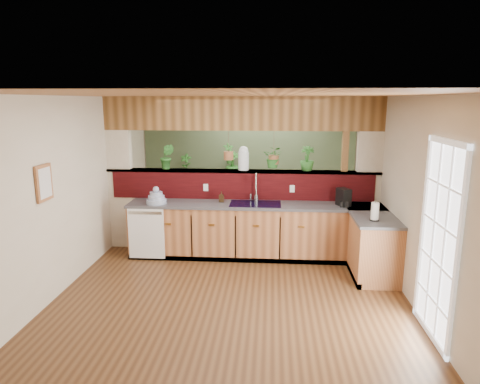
# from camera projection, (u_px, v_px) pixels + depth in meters

# --- Properties ---
(ground) EXTENTS (4.60, 7.00, 0.01)m
(ground) POSITION_uv_depth(u_px,v_px,m) (235.00, 280.00, 6.17)
(ground) COLOR #4D2F17
(ground) RESTS_ON ground
(ceiling) EXTENTS (4.60, 7.00, 0.01)m
(ceiling) POSITION_uv_depth(u_px,v_px,m) (234.00, 95.00, 5.62)
(ceiling) COLOR brown
(ceiling) RESTS_ON ground
(wall_back) EXTENTS (4.60, 0.02, 2.60)m
(wall_back) POSITION_uv_depth(u_px,v_px,m) (249.00, 158.00, 9.30)
(wall_back) COLOR beige
(wall_back) RESTS_ON ground
(wall_front) EXTENTS (4.60, 0.02, 2.60)m
(wall_front) POSITION_uv_depth(u_px,v_px,m) (182.00, 318.00, 2.48)
(wall_front) COLOR beige
(wall_front) RESTS_ON ground
(wall_left) EXTENTS (0.02, 7.00, 2.60)m
(wall_left) POSITION_uv_depth(u_px,v_px,m) (73.00, 189.00, 6.06)
(wall_left) COLOR beige
(wall_left) RESTS_ON ground
(wall_right) EXTENTS (0.02, 7.00, 2.60)m
(wall_right) POSITION_uv_depth(u_px,v_px,m) (405.00, 195.00, 5.72)
(wall_right) COLOR beige
(wall_right) RESTS_ON ground
(pass_through_partition) EXTENTS (4.60, 0.21, 2.60)m
(pass_through_partition) POSITION_uv_depth(u_px,v_px,m) (243.00, 182.00, 7.23)
(pass_through_partition) COLOR beige
(pass_through_partition) RESTS_ON ground
(pass_through_ledge) EXTENTS (4.60, 0.21, 0.04)m
(pass_through_ledge) POSITION_uv_depth(u_px,v_px,m) (242.00, 171.00, 7.19)
(pass_through_ledge) COLOR brown
(pass_through_ledge) RESTS_ON ground
(header_beam) EXTENTS (4.60, 0.15, 0.55)m
(header_beam) POSITION_uv_depth(u_px,v_px,m) (242.00, 114.00, 6.99)
(header_beam) COLOR brown
(header_beam) RESTS_ON ground
(sage_backwall) EXTENTS (4.55, 0.02, 2.55)m
(sage_backwall) POSITION_uv_depth(u_px,v_px,m) (249.00, 158.00, 9.28)
(sage_backwall) COLOR #4B5E40
(sage_backwall) RESTS_ON ground
(countertop) EXTENTS (4.14, 1.52, 0.90)m
(countertop) POSITION_uv_depth(u_px,v_px,m) (291.00, 233.00, 6.86)
(countertop) COLOR #955933
(countertop) RESTS_ON ground
(dishwasher) EXTENTS (0.58, 0.03, 0.82)m
(dishwasher) POSITION_uv_depth(u_px,v_px,m) (146.00, 233.00, 6.82)
(dishwasher) COLOR white
(dishwasher) RESTS_ON ground
(navy_sink) EXTENTS (0.82, 0.50, 0.18)m
(navy_sink) POSITION_uv_depth(u_px,v_px,m) (255.00, 208.00, 6.93)
(navy_sink) COLOR black
(navy_sink) RESTS_ON countertop
(french_door) EXTENTS (0.06, 1.02, 2.16)m
(french_door) POSITION_uv_depth(u_px,v_px,m) (438.00, 244.00, 4.51)
(french_door) COLOR white
(french_door) RESTS_ON ground
(framed_print) EXTENTS (0.04, 0.35, 0.45)m
(framed_print) POSITION_uv_depth(u_px,v_px,m) (44.00, 183.00, 5.23)
(framed_print) COLOR #955933
(framed_print) RESTS_ON wall_left
(faucet) EXTENTS (0.21, 0.21, 0.48)m
(faucet) POSITION_uv_depth(u_px,v_px,m) (256.00, 186.00, 7.00)
(faucet) COLOR #B7B7B2
(faucet) RESTS_ON countertop
(dish_stack) EXTENTS (0.32, 0.32, 0.28)m
(dish_stack) POSITION_uv_depth(u_px,v_px,m) (156.00, 198.00, 6.91)
(dish_stack) COLOR #8F9BB8
(dish_stack) RESTS_ON countertop
(soap_dispenser) EXTENTS (0.08, 0.08, 0.18)m
(soap_dispenser) POSITION_uv_depth(u_px,v_px,m) (221.00, 197.00, 7.02)
(soap_dispenser) COLOR #372514
(soap_dispenser) RESTS_ON countertop
(coffee_maker) EXTENTS (0.15, 0.25, 0.28)m
(coffee_maker) POSITION_uv_depth(u_px,v_px,m) (344.00, 198.00, 6.75)
(coffee_maker) COLOR black
(coffee_maker) RESTS_ON countertop
(paper_towel) EXTENTS (0.13, 0.13, 0.28)m
(paper_towel) POSITION_uv_depth(u_px,v_px,m) (375.00, 212.00, 5.92)
(paper_towel) COLOR black
(paper_towel) RESTS_ON countertop
(glass_jar) EXTENTS (0.18, 0.18, 0.40)m
(glass_jar) POSITION_uv_depth(u_px,v_px,m) (244.00, 158.00, 7.14)
(glass_jar) COLOR silver
(glass_jar) RESTS_ON pass_through_ledge
(ledge_plant_left) EXTENTS (0.24, 0.20, 0.42)m
(ledge_plant_left) POSITION_uv_depth(u_px,v_px,m) (167.00, 157.00, 7.24)
(ledge_plant_left) COLOR #255F20
(ledge_plant_left) RESTS_ON pass_through_ledge
(ledge_plant_right) EXTENTS (0.25, 0.25, 0.41)m
(ledge_plant_right) POSITION_uv_depth(u_px,v_px,m) (307.00, 159.00, 7.07)
(ledge_plant_right) COLOR #255F20
(ledge_plant_right) RESTS_ON pass_through_ledge
(hanging_plant_a) EXTENTS (0.21, 0.18, 0.49)m
(hanging_plant_a) POSITION_uv_depth(u_px,v_px,m) (228.00, 147.00, 7.12)
(hanging_plant_a) COLOR brown
(hanging_plant_a) RESTS_ON header_beam
(hanging_plant_b) EXTENTS (0.38, 0.35, 0.55)m
(hanging_plant_b) POSITION_uv_depth(u_px,v_px,m) (274.00, 148.00, 7.07)
(hanging_plant_b) COLOR brown
(hanging_plant_b) RESTS_ON header_beam
(shelving_console) EXTENTS (1.41, 0.59, 0.91)m
(shelving_console) POSITION_uv_depth(u_px,v_px,m) (212.00, 196.00, 9.29)
(shelving_console) COLOR black
(shelving_console) RESTS_ON ground
(shelf_plant_a) EXTENTS (0.26, 0.19, 0.46)m
(shelf_plant_a) POSITION_uv_depth(u_px,v_px,m) (186.00, 164.00, 9.18)
(shelf_plant_a) COLOR #255F20
(shelf_plant_a) RESTS_ON shelving_console
(shelf_plant_b) EXTENTS (0.34, 0.34, 0.51)m
(shelf_plant_b) POSITION_uv_depth(u_px,v_px,m) (232.00, 164.00, 9.10)
(shelf_plant_b) COLOR #255F20
(shelf_plant_b) RESTS_ON shelving_console
(floor_plant) EXTENTS (0.86, 0.81, 0.77)m
(floor_plant) POSITION_uv_depth(u_px,v_px,m) (275.00, 211.00, 8.46)
(floor_plant) COLOR #255F20
(floor_plant) RESTS_ON ground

